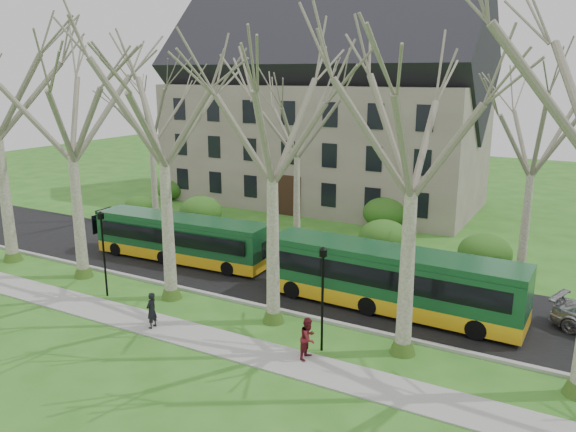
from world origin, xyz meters
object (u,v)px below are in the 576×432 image
at_px(bus_lead, 182,238).
at_px(pedestrian_a, 152,310).
at_px(bus_follow, 390,279).
at_px(pedestrian_b, 308,338).

relative_size(bus_lead, pedestrian_a, 6.78).
bearing_deg(bus_lead, bus_follow, -6.76).
distance_m(bus_lead, bus_follow, 13.23).
bearing_deg(pedestrian_a, bus_follow, 124.82).
bearing_deg(pedestrian_a, bus_lead, -153.49).
bearing_deg(bus_lead, pedestrian_b, -33.02).
bearing_deg(bus_follow, bus_lead, 177.69).
distance_m(bus_lead, pedestrian_a, 9.19).
distance_m(pedestrian_a, pedestrian_b, 7.29).
distance_m(bus_lead, pedestrian_b, 13.86).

